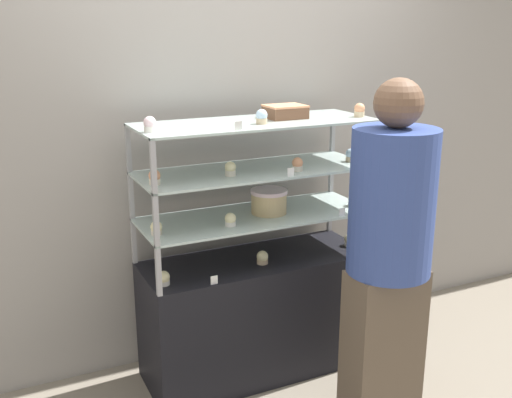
{
  "coord_description": "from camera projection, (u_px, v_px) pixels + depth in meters",
  "views": [
    {
      "loc": [
        -1.31,
        -2.75,
        1.9
      ],
      "look_at": [
        0.0,
        0.0,
        1.01
      ],
      "focal_mm": 42.0,
      "sensor_mm": 36.0,
      "label": 1
    }
  ],
  "objects": [
    {
      "name": "cupcake_11",
      "position": [
        262.0,
        117.0,
        2.97
      ],
      "size": [
        0.06,
        0.06,
        0.07
      ],
      "color": "#CCB28C",
      "rests_on": "display_riser_upper"
    },
    {
      "name": "display_riser_middle",
      "position": [
        256.0,
        172.0,
        3.13
      ],
      "size": [
        1.25,
        0.47,
        0.25
      ],
      "color": "#99999E",
      "rests_on": "display_riser_lower"
    },
    {
      "name": "price_tag_0",
      "position": [
        214.0,
        280.0,
        2.93
      ],
      "size": [
        0.04,
        0.0,
        0.04
      ],
      "color": "white",
      "rests_on": "display_base"
    },
    {
      "name": "cupcake_5",
      "position": [
        353.0,
        200.0,
        3.35
      ],
      "size": [
        0.06,
        0.06,
        0.07
      ],
      "color": "white",
      "rests_on": "display_riser_lower"
    },
    {
      "name": "price_tag_3",
      "position": [
        238.0,
        126.0,
        2.78
      ],
      "size": [
        0.04,
        0.0,
        0.04
      ],
      "color": "white",
      "rests_on": "display_riser_upper"
    },
    {
      "name": "display_base",
      "position": [
        256.0,
        315.0,
        3.36
      ],
      "size": [
        1.25,
        0.47,
        0.68
      ],
      "color": "black",
      "rests_on": "ground_plane"
    },
    {
      "name": "ground_plane",
      "position": [
        256.0,
        368.0,
        3.45
      ],
      "size": [
        20.0,
        20.0,
        0.0
      ],
      "primitive_type": "plane",
      "color": "gray"
    },
    {
      "name": "cupcake_12",
      "position": [
        359.0,
        110.0,
        3.2
      ],
      "size": [
        0.06,
        0.06,
        0.07
      ],
      "color": "#CCB28C",
      "rests_on": "display_riser_upper"
    },
    {
      "name": "cupcake_0",
      "position": [
        164.0,
        278.0,
        2.92
      ],
      "size": [
        0.06,
        0.06,
        0.07
      ],
      "color": "white",
      "rests_on": "display_base"
    },
    {
      "name": "price_tag_1",
      "position": [
        342.0,
        212.0,
        3.17
      ],
      "size": [
        0.04,
        0.0,
        0.04
      ],
      "color": "white",
      "rests_on": "display_riser_lower"
    },
    {
      "name": "sheet_cake_frosted",
      "position": [
        285.0,
        112.0,
        3.15
      ],
      "size": [
        0.2,
        0.17,
        0.07
      ],
      "color": "brown",
      "rests_on": "display_riser_upper"
    },
    {
      "name": "cupcake_1",
      "position": [
        262.0,
        258.0,
        3.18
      ],
      "size": [
        0.06,
        0.06,
        0.07
      ],
      "color": "#CCB28C",
      "rests_on": "display_base"
    },
    {
      "name": "cupcake_8",
      "position": [
        297.0,
        164.0,
        3.07
      ],
      "size": [
        0.06,
        0.06,
        0.07
      ],
      "color": "beige",
      "rests_on": "display_riser_middle"
    },
    {
      "name": "cupcake_2",
      "position": [
        349.0,
        240.0,
        3.45
      ],
      "size": [
        0.06,
        0.06,
        0.07
      ],
      "color": "white",
      "rests_on": "display_base"
    },
    {
      "name": "display_riser_lower",
      "position": [
        256.0,
        217.0,
        3.2
      ],
      "size": [
        1.25,
        0.47,
        0.25
      ],
      "color": "#99999E",
      "rests_on": "display_base"
    },
    {
      "name": "display_riser_upper",
      "position": [
        256.0,
        124.0,
        3.06
      ],
      "size": [
        1.25,
        0.47,
        0.25
      ],
      "color": "#99999E",
      "rests_on": "display_riser_middle"
    },
    {
      "name": "layer_cake_centerpiece",
      "position": [
        269.0,
        201.0,
        3.21
      ],
      "size": [
        0.2,
        0.2,
        0.13
      ],
      "color": "#DBBC84",
      "rests_on": "display_riser_lower"
    },
    {
      "name": "back_wall",
      "position": [
        227.0,
        134.0,
        3.42
      ],
      "size": [
        8.0,
        0.05,
        2.6
      ],
      "color": "gray",
      "rests_on": "ground_plane"
    },
    {
      "name": "cupcake_4",
      "position": [
        230.0,
        220.0,
        3.01
      ],
      "size": [
        0.06,
        0.06,
        0.07
      ],
      "color": "white",
      "rests_on": "display_riser_lower"
    },
    {
      "name": "customer_figure",
      "position": [
        389.0,
        248.0,
        2.79
      ],
      "size": [
        0.39,
        0.39,
        1.68
      ],
      "color": "brown",
      "rests_on": "ground_plane"
    },
    {
      "name": "cupcake_7",
      "position": [
        230.0,
        169.0,
        2.98
      ],
      "size": [
        0.06,
        0.06,
        0.07
      ],
      "color": "beige",
      "rests_on": "display_riser_middle"
    },
    {
      "name": "cupcake_3",
      "position": [
        156.0,
        228.0,
        2.88
      ],
      "size": [
        0.06,
        0.06,
        0.07
      ],
      "color": "beige",
      "rests_on": "display_riser_lower"
    },
    {
      "name": "price_tag_2",
      "position": [
        291.0,
        172.0,
        2.97
      ],
      "size": [
        0.04,
        0.0,
        0.04
      ],
      "color": "white",
      "rests_on": "display_riser_middle"
    },
    {
      "name": "cupcake_10",
      "position": [
        150.0,
        124.0,
        2.74
      ],
      "size": [
        0.06,
        0.06,
        0.07
      ],
      "color": "white",
      "rests_on": "display_riser_upper"
    },
    {
      "name": "cupcake_9",
      "position": [
        351.0,
        155.0,
        3.29
      ],
      "size": [
        0.06,
        0.06,
        0.07
      ],
      "color": "#CCB28C",
      "rests_on": "display_riser_middle"
    },
    {
      "name": "cupcake_6",
      "position": [
        155.0,
        177.0,
        2.81
      ],
      "size": [
        0.06,
        0.06,
        0.07
      ],
      "color": "beige",
      "rests_on": "display_riser_middle"
    }
  ]
}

